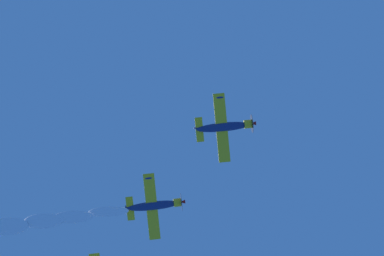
# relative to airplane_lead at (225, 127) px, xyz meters

# --- Properties ---
(airplane_lead) EXTENTS (7.25, 7.46, 3.02)m
(airplane_lead) POSITION_rel_airplane_lead_xyz_m (0.00, 0.00, 0.00)
(airplane_lead) COLOR navy
(airplane_left_wingman) EXTENTS (7.21, 7.50, 2.90)m
(airplane_left_wingman) POSITION_rel_airplane_lead_xyz_m (1.57, -13.66, -0.20)
(airplane_left_wingman) COLOR navy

